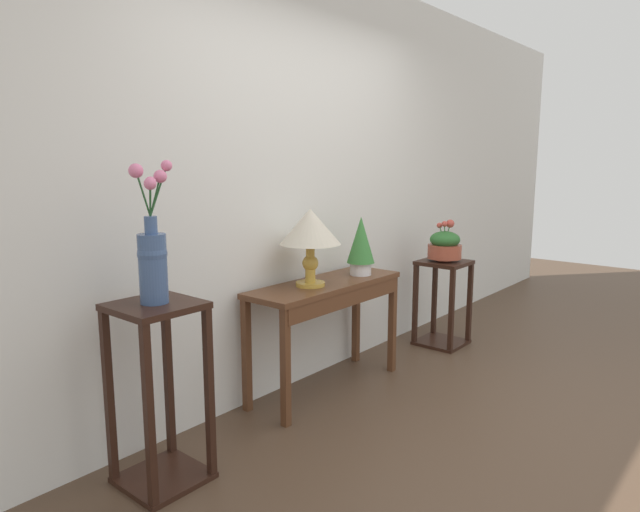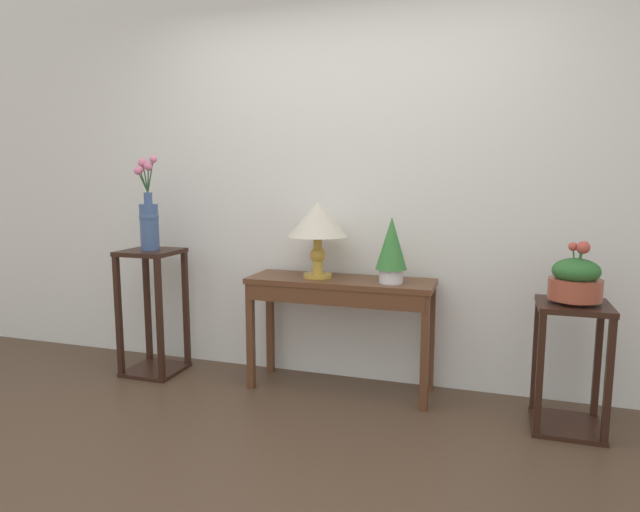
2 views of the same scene
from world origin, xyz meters
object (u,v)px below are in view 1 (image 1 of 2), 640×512
at_px(flower_vase_tall_left, 153,254).
at_px(pedestal_stand_right, 443,303).
at_px(console_table, 329,299).
at_px(pedestal_stand_left, 160,394).
at_px(potted_plant_on_console, 361,244).
at_px(table_lamp, 310,230).
at_px(planter_bowl_wide_right, 445,245).

height_order(flower_vase_tall_left, pedestal_stand_right, flower_vase_tall_left).
xyz_separation_m(console_table, pedestal_stand_left, (-1.34, -0.07, -0.19)).
height_order(potted_plant_on_console, pedestal_stand_right, potted_plant_on_console).
xyz_separation_m(console_table, pedestal_stand_right, (1.34, -0.13, -0.27)).
relative_size(table_lamp, pedestal_stand_right, 0.69).
xyz_separation_m(console_table, potted_plant_on_console, (0.33, -0.02, 0.33)).
relative_size(console_table, pedestal_stand_left, 1.35).
bearing_deg(potted_plant_on_console, flower_vase_tall_left, -178.11).
bearing_deg(console_table, pedestal_stand_left, -177.03).
height_order(console_table, potted_plant_on_console, potted_plant_on_console).
bearing_deg(flower_vase_tall_left, pedestal_stand_right, -1.22).
distance_m(console_table, planter_bowl_wide_right, 1.36).
relative_size(potted_plant_on_console, pedestal_stand_left, 0.46).
distance_m(table_lamp, potted_plant_on_console, 0.50).
height_order(table_lamp, flower_vase_tall_left, flower_vase_tall_left).
bearing_deg(pedestal_stand_right, table_lamp, 174.19).
xyz_separation_m(table_lamp, planter_bowl_wide_right, (1.49, -0.15, -0.26)).
xyz_separation_m(pedestal_stand_left, flower_vase_tall_left, (-0.00, -0.00, 0.66)).
xyz_separation_m(potted_plant_on_console, pedestal_stand_left, (-1.66, -0.05, -0.51)).
bearing_deg(console_table, table_lamp, 171.39).
relative_size(console_table, pedestal_stand_right, 1.67).
height_order(potted_plant_on_console, pedestal_stand_left, potted_plant_on_console).
bearing_deg(planter_bowl_wide_right, console_table, 174.50).
xyz_separation_m(console_table, table_lamp, (-0.15, 0.02, 0.46)).
bearing_deg(table_lamp, potted_plant_on_console, -4.72).
xyz_separation_m(console_table, flower_vase_tall_left, (-1.34, -0.07, 0.48)).
bearing_deg(planter_bowl_wide_right, flower_vase_tall_left, 178.78).
height_order(console_table, flower_vase_tall_left, flower_vase_tall_left).
relative_size(console_table, table_lamp, 2.42).
relative_size(console_table, flower_vase_tall_left, 1.85).
relative_size(console_table, planter_bowl_wide_right, 3.50).
height_order(console_table, table_lamp, table_lamp).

